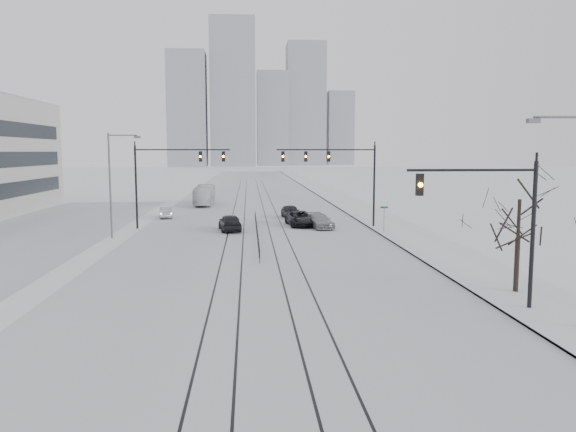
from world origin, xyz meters
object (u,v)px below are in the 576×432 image
Objects in this scene: sedan_sb_inner at (230,223)px; box_truck at (205,195)px; sedan_nb_far at (291,212)px; bare_tree at (519,209)px; sedan_nb_front at (300,219)px; sedan_nb_right at (320,221)px; traffic_mast_near at (500,215)px; sedan_sb_outer at (166,212)px.

sedan_sb_inner is 26.27m from box_truck.
bare_tree is at bearing -82.79° from sedan_nb_far.
bare_tree is at bearing -78.65° from sedan_nb_front.
sedan_nb_far reaches higher than sedan_nb_right.
box_truck is (-10.81, 16.17, 0.65)m from sedan_nb_far.
traffic_mast_near is 1.84× the size of sedan_sb_outer.
sedan_sb_inner is at bearing -131.39° from sedan_nb_far.
sedan_nb_far is at bearing 166.07° from sedan_sb_outer.
sedan_nb_far is at bearing -131.94° from sedan_sb_inner.
sedan_sb_inner is 0.47× the size of box_truck.
sedan_nb_right is (-7.02, 25.98, -3.81)m from bare_tree.
box_truck is (-17.60, 53.58, -3.18)m from traffic_mast_near.
bare_tree is 1.15× the size of sedan_nb_front.
box_truck is at bearing -111.26° from sedan_sb_outer.
bare_tree is 42.62m from sedan_sb_outer.
sedan_sb_outer is (-23.20, 35.55, -3.86)m from bare_tree.
sedan_sb_inner is at bearing 177.13° from sedan_nb_right.
sedan_nb_front reaches higher than sedan_nb_right.
sedan_sb_inner reaches higher than sedan_nb_far.
traffic_mast_near is 43.97m from sedan_sb_outer.
sedan_nb_front is at bearing 101.61° from traffic_mast_near.
sedan_sb_outer is 16.42m from sedan_nb_front.
sedan_nb_far is (-0.46, 6.64, -0.01)m from sedan_nb_front.
bare_tree is 54.48m from box_truck.
sedan_nb_far is 19.47m from box_truck.
bare_tree is 1.30× the size of sedan_nb_right.
bare_tree is 1.31× the size of sedan_sb_inner.
sedan_sb_outer is at bearing -63.58° from sedan_sb_inner.
sedan_nb_far is at bearing 93.04° from sedan_nb_right.
traffic_mast_near reaches higher than sedan_sb_outer.
sedan_nb_front is 1.13× the size of sedan_nb_right.
traffic_mast_near is 0.71× the size of box_truck.
sedan_nb_right is (8.64, 1.30, -0.11)m from sedan_sb_inner.
sedan_sb_outer is 15.39m from box_truck.
sedan_sb_inner is 0.88× the size of sedan_nb_front.
sedan_nb_far is at bearing 104.97° from bare_tree.
box_truck reaches higher than sedan_nb_front.
bare_tree reaches higher than sedan_nb_far.
sedan_sb_inner is at bearing 115.59° from traffic_mast_near.
sedan_sb_inner is 11.68m from sedan_nb_far.
sedan_sb_outer is at bearing 123.13° from bare_tree.
bare_tree is 1.60× the size of sedan_sb_outer.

